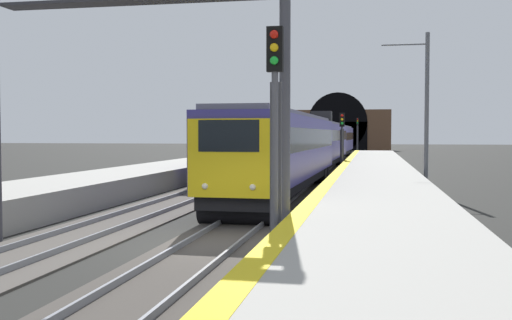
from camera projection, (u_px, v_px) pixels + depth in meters
ground_plane at (214, 247)px, 15.98m from camera, size 320.00×320.00×0.00m
platform_right at (379, 232)px, 15.13m from camera, size 112.00×4.34×1.06m
platform_right_edge_strip at (304, 209)px, 15.47m from camera, size 112.00×0.50×0.01m
track_main_line at (214, 245)px, 15.97m from camera, size 160.00×2.75×0.21m
track_adjacent_line at (69, 240)px, 16.78m from camera, size 160.00×3.19×0.21m
train_main_approaching at (321, 142)px, 49.40m from camera, size 63.44×3.24×4.88m
train_adjacent_platform at (291, 142)px, 62.92m from camera, size 62.41×3.04×3.83m
railway_signal_near at (275, 121)px, 14.05m from camera, size 0.39×0.38×5.52m
railway_signal_mid at (342, 136)px, 45.24m from camera, size 0.39×0.38×4.60m
railway_signal_far at (357, 132)px, 92.72m from camera, size 0.39×0.38×5.49m
overhead_signal_gantry at (132, 41)px, 15.78m from camera, size 0.70×8.43×7.31m
tunnel_portal at (338, 130)px, 110.61m from camera, size 2.77×19.23×10.77m
catenary_mast_near at (426, 110)px, 30.98m from camera, size 0.22×2.45×8.25m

